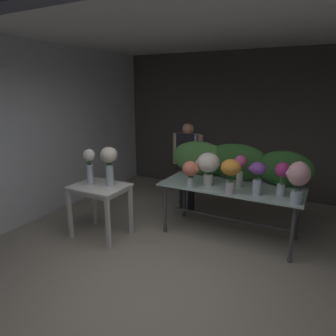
# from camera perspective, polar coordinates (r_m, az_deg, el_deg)

# --- Properties ---
(ground_plane) EXTENTS (8.78, 8.78, 0.00)m
(ground_plane) POSITION_cam_1_polar(r_m,az_deg,el_deg) (5.03, 8.02, -10.79)
(ground_plane) COLOR #9E9384
(wall_back) EXTENTS (5.55, 0.12, 2.89)m
(wall_back) POSITION_cam_1_polar(r_m,az_deg,el_deg) (6.51, 14.58, 7.96)
(wall_back) COLOR #4C4742
(wall_back) RESTS_ON ground
(wall_left) EXTENTS (0.12, 4.11, 2.89)m
(wall_left) POSITION_cam_1_polar(r_m,az_deg,el_deg) (6.10, -16.94, 7.38)
(wall_left) COLOR silver
(wall_left) RESTS_ON ground
(ceiling_slab) EXTENTS (5.67, 4.11, 0.12)m
(ceiling_slab) POSITION_cam_1_polar(r_m,az_deg,el_deg) (4.62, 9.44, 24.41)
(ceiling_slab) COLOR silver
(ceiling_slab) RESTS_ON wall_back
(display_table_glass) EXTENTS (2.01, 0.89, 0.79)m
(display_table_glass) POSITION_cam_1_polar(r_m,az_deg,el_deg) (4.54, 11.67, -4.63)
(display_table_glass) COLOR #A8C0C0
(display_table_glass) RESTS_ON ground
(side_table_white) EXTENTS (0.78, 0.62, 0.79)m
(side_table_white) POSITION_cam_1_polar(r_m,az_deg,el_deg) (4.55, -12.68, -4.45)
(side_table_white) COLOR white
(side_table_white) RESTS_ON ground
(florist) EXTENTS (0.57, 0.24, 1.58)m
(florist) POSITION_cam_1_polar(r_m,az_deg,el_deg) (5.38, 3.65, 2.03)
(florist) COLOR #232328
(florist) RESTS_ON ground
(foliage_backdrop) EXTENTS (2.17, 0.28, 0.56)m
(foliage_backdrop) POSITION_cam_1_polar(r_m,az_deg,el_deg) (4.76, 12.06, 1.10)
(foliage_backdrop) COLOR #477F3D
(foliage_backdrop) RESTS_ON display_table_glass
(vase_magenta_carnations) EXTENTS (0.20, 0.18, 0.45)m
(vase_magenta_carnations) POSITION_cam_1_polar(r_m,az_deg,el_deg) (4.18, 20.58, -1.22)
(vase_magenta_carnations) COLOR silver
(vase_magenta_carnations) RESTS_ON display_table_glass
(vase_ivory_freesia) EXTENTS (0.37, 0.32, 0.48)m
(vase_ivory_freesia) POSITION_cam_1_polar(r_m,az_deg,el_deg) (4.39, 7.49, 0.61)
(vase_ivory_freesia) COLOR silver
(vase_ivory_freesia) RESTS_ON display_table_glass
(vase_sunset_dahlias) EXTENTS (0.26, 0.26, 0.47)m
(vase_sunset_dahlias) POSITION_cam_1_polar(r_m,az_deg,el_deg) (4.07, 11.61, -0.49)
(vase_sunset_dahlias) COLOR silver
(vase_sunset_dahlias) RESTS_ON display_table_glass
(vase_blush_ranunculus) EXTENTS (0.28, 0.26, 0.52)m
(vase_blush_ranunculus) POSITION_cam_1_polar(r_m,az_deg,el_deg) (3.98, 23.14, -1.70)
(vase_blush_ranunculus) COLOR silver
(vase_blush_ranunculus) RESTS_ON display_table_glass
(vase_fuchsia_snapdragons) EXTENTS (0.17, 0.17, 0.46)m
(vase_fuchsia_snapdragons) POSITION_cam_1_polar(r_m,az_deg,el_deg) (4.40, 13.32, -0.08)
(vase_fuchsia_snapdragons) COLOR silver
(vase_fuchsia_snapdragons) RESTS_ON display_table_glass
(vase_violet_roses) EXTENTS (0.22, 0.20, 0.45)m
(vase_violet_roses) POSITION_cam_1_polar(r_m,az_deg,el_deg) (4.12, 16.36, -1.30)
(vase_violet_roses) COLOR silver
(vase_violet_roses) RESTS_ON display_table_glass
(vase_coral_hydrangea) EXTENTS (0.25, 0.22, 0.38)m
(vase_coral_hydrangea) POSITION_cam_1_polar(r_m,az_deg,el_deg) (4.29, 4.23, -0.53)
(vase_coral_hydrangea) COLOR silver
(vase_coral_hydrangea) RESTS_ON display_table_glass
(vase_white_roses_tall) EXTENTS (0.18, 0.17, 0.52)m
(vase_white_roses_tall) POSITION_cam_1_polar(r_m,az_deg,el_deg) (4.53, -14.49, 0.90)
(vase_white_roses_tall) COLOR silver
(vase_white_roses_tall) RESTS_ON side_table_white
(vase_cream_lisianthus_tall) EXTENTS (0.26, 0.24, 0.57)m
(vase_cream_lisianthus_tall) POSITION_cam_1_polar(r_m,az_deg,el_deg) (4.37, -10.95, 1.29)
(vase_cream_lisianthus_tall) COLOR silver
(vase_cream_lisianthus_tall) RESTS_ON side_table_white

